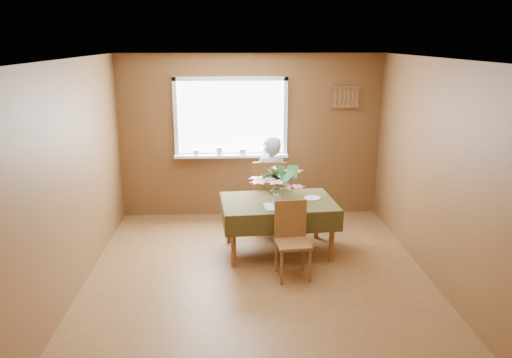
{
  "coord_description": "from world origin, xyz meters",
  "views": [
    {
      "loc": [
        -0.29,
        -5.3,
        2.7
      ],
      "look_at": [
        0.0,
        0.55,
        1.05
      ],
      "focal_mm": 35.0,
      "sensor_mm": 36.0,
      "label": 1
    }
  ],
  "objects_px": {
    "dining_table": "(278,207)",
    "chair_far": "(269,194)",
    "flower_bouquet": "(277,181)",
    "chair_near": "(292,236)",
    "seated_woman": "(270,186)"
  },
  "relations": [
    {
      "from": "chair_far",
      "to": "dining_table",
      "type": "bearing_deg",
      "value": 98.05
    },
    {
      "from": "dining_table",
      "to": "chair_far",
      "type": "xyz_separation_m",
      "value": [
        -0.06,
        0.68,
        -0.04
      ]
    },
    {
      "from": "seated_woman",
      "to": "flower_bouquet",
      "type": "relative_size",
      "value": 2.55
    },
    {
      "from": "flower_bouquet",
      "to": "chair_near",
      "type": "bearing_deg",
      "value": -74.28
    },
    {
      "from": "dining_table",
      "to": "chair_near",
      "type": "bearing_deg",
      "value": -86.01
    },
    {
      "from": "flower_bouquet",
      "to": "dining_table",
      "type": "bearing_deg",
      "value": 78.06
    },
    {
      "from": "dining_table",
      "to": "flower_bouquet",
      "type": "height_order",
      "value": "flower_bouquet"
    },
    {
      "from": "seated_woman",
      "to": "chair_near",
      "type": "bearing_deg",
      "value": 79.36
    },
    {
      "from": "chair_near",
      "to": "flower_bouquet",
      "type": "distance_m",
      "value": 0.73
    },
    {
      "from": "dining_table",
      "to": "chair_far",
      "type": "relative_size",
      "value": 1.41
    },
    {
      "from": "chair_far",
      "to": "seated_woman",
      "type": "bearing_deg",
      "value": 114.16
    },
    {
      "from": "dining_table",
      "to": "seated_woman",
      "type": "height_order",
      "value": "seated_woman"
    },
    {
      "from": "chair_far",
      "to": "flower_bouquet",
      "type": "distance_m",
      "value": 0.96
    },
    {
      "from": "chair_near",
      "to": "seated_woman",
      "type": "relative_size",
      "value": 0.63
    },
    {
      "from": "flower_bouquet",
      "to": "seated_woman",
      "type": "bearing_deg",
      "value": 91.1
    }
  ]
}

